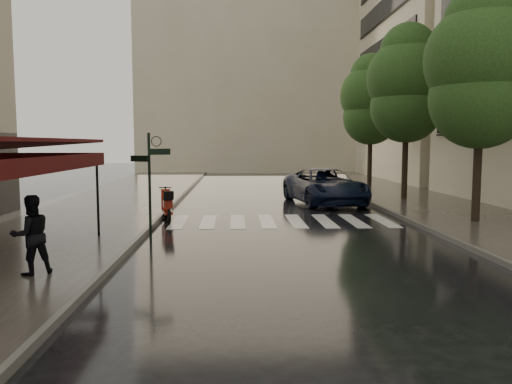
{
  "coord_description": "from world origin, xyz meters",
  "views": [
    {
      "loc": [
        1.3,
        -11.71,
        2.79
      ],
      "look_at": [
        1.91,
        2.53,
        1.4
      ],
      "focal_mm": 35.0,
      "sensor_mm": 36.0,
      "label": 1
    }
  ],
  "objects": [
    {
      "name": "sidewalk_far",
      "position": [
        10.25,
        12.0,
        0.06
      ],
      "size": [
        5.5,
        60.0,
        0.12
      ],
      "primitive_type": "cube",
      "color": "#38332D",
      "rests_on": "ground"
    },
    {
      "name": "haussmann_far",
      "position": [
        16.5,
        26.0,
        9.25
      ],
      "size": [
        8.0,
        16.0,
        18.5
      ],
      "primitive_type": "cube",
      "color": "#BEB191",
      "rests_on": "ground"
    },
    {
      "name": "curb_near",
      "position": [
        -1.45,
        12.0,
        0.07
      ],
      "size": [
        0.12,
        60.0,
        0.16
      ],
      "primitive_type": "cube",
      "color": "#595651",
      "rests_on": "ground"
    },
    {
      "name": "ground",
      "position": [
        0.0,
        0.0,
        0.0
      ],
      "size": [
        120.0,
        120.0,
        0.0
      ],
      "primitive_type": "plane",
      "color": "black",
      "rests_on": "ground"
    },
    {
      "name": "scooter",
      "position": [
        -1.15,
        6.36,
        0.54
      ],
      "size": [
        0.7,
        1.75,
        1.16
      ],
      "rotation": [
        0.0,
        0.0,
        0.23
      ],
      "color": "black",
      "rests_on": "ground"
    },
    {
      "name": "tree_near",
      "position": [
        9.6,
        5.0,
        5.32
      ],
      "size": [
        3.8,
        3.8,
        7.99
      ],
      "color": "black",
      "rests_on": "sidewalk_far"
    },
    {
      "name": "sidewalk_near",
      "position": [
        -4.5,
        12.0,
        0.06
      ],
      "size": [
        6.0,
        60.0,
        0.12
      ],
      "primitive_type": "cube",
      "color": "#38332D",
      "rests_on": "ground"
    },
    {
      "name": "tree_far",
      "position": [
        9.7,
        19.0,
        5.46
      ],
      "size": [
        3.8,
        3.8,
        8.16
      ],
      "color": "black",
      "rests_on": "sidewalk_far"
    },
    {
      "name": "parked_car",
      "position": [
        5.48,
        11.19,
        0.82
      ],
      "size": [
        3.61,
        6.25,
        1.64
      ],
      "primitive_type": "imported",
      "rotation": [
        0.0,
        0.0,
        0.16
      ],
      "color": "black",
      "rests_on": "ground"
    },
    {
      "name": "tree_mid",
      "position": [
        9.5,
        12.0,
        5.59
      ],
      "size": [
        3.8,
        3.8,
        8.34
      ],
      "color": "black",
      "rests_on": "sidewalk_far"
    },
    {
      "name": "backdrop_building",
      "position": [
        3.0,
        38.0,
        10.0
      ],
      "size": [
        22.0,
        6.0,
        20.0
      ],
      "primitive_type": "cube",
      "color": "#BEB191",
      "rests_on": "ground"
    },
    {
      "name": "signpost",
      "position": [
        -1.19,
        3.0,
        1.83
      ],
      "size": [
        1.17,
        0.29,
        3.1
      ],
      "color": "black",
      "rests_on": "ground"
    },
    {
      "name": "pedestrian_terrace",
      "position": [
        -2.84,
        -1.53,
        0.94
      ],
      "size": [
        1.01,
        0.97,
        1.63
      ],
      "primitive_type": "imported",
      "rotation": [
        0.0,
        0.0,
        3.8
      ],
      "color": "black",
      "rests_on": "sidewalk_near"
    },
    {
      "name": "crosswalk",
      "position": [
        2.98,
        6.0,
        0.01
      ],
      "size": [
        7.85,
        3.2,
        0.01
      ],
      "color": "silver",
      "rests_on": "ground"
    },
    {
      "name": "curb_far",
      "position": [
        7.45,
        12.0,
        0.07
      ],
      "size": [
        0.12,
        60.0,
        0.16
      ],
      "primitive_type": "cube",
      "color": "#595651",
      "rests_on": "ground"
    }
  ]
}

